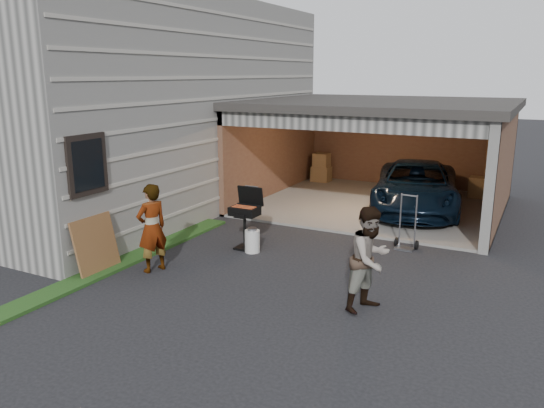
% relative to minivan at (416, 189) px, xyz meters
% --- Properties ---
extents(ground, '(80.00, 80.00, 0.00)m').
position_rel_minivan_xyz_m(ground, '(-1.87, -6.31, -0.63)').
color(ground, black).
rests_on(ground, ground).
extents(house, '(7.00, 11.00, 5.50)m').
position_rel_minivan_xyz_m(house, '(-7.87, -2.31, 2.12)').
color(house, '#474744').
rests_on(house, ground).
extents(groundcover_strip, '(0.50, 8.00, 0.06)m').
position_rel_minivan_xyz_m(groundcover_strip, '(-4.12, -7.31, -0.60)').
color(groundcover_strip, '#193814').
rests_on(groundcover_strip, ground).
extents(garage, '(6.80, 6.30, 2.90)m').
position_rel_minivan_xyz_m(garage, '(-1.11, 0.49, 1.24)').
color(garage, '#605E59').
rests_on(garage, ground).
extents(minivan, '(2.96, 4.89, 1.27)m').
position_rel_minivan_xyz_m(minivan, '(0.00, 0.00, 0.00)').
color(minivan, black).
rests_on(minivan, ground).
extents(woman, '(0.57, 0.70, 1.66)m').
position_rel_minivan_xyz_m(woman, '(-3.34, -6.63, 0.20)').
color(woman, '#C8D9FC').
rests_on(woman, ground).
extents(man, '(0.89, 0.98, 1.65)m').
position_rel_minivan_xyz_m(man, '(0.73, -6.39, 0.19)').
color(man, '#482E1C').
rests_on(man, ground).
extents(bbq_grill, '(0.58, 0.51, 1.29)m').
position_rel_minivan_xyz_m(bbq_grill, '(-2.47, -4.71, 0.14)').
color(bbq_grill, black).
rests_on(bbq_grill, ground).
extents(propane_tank, '(0.37, 0.37, 0.47)m').
position_rel_minivan_xyz_m(propane_tank, '(-2.23, -4.85, -0.40)').
color(propane_tank, silver).
rests_on(propane_tank, ground).
extents(plywood_panel, '(0.27, 0.96, 1.06)m').
position_rel_minivan_xyz_m(plywood_panel, '(-4.21, -7.18, -0.11)').
color(plywood_panel, brown).
rests_on(plywood_panel, ground).
extents(hand_truck, '(0.49, 0.37, 1.17)m').
position_rel_minivan_xyz_m(hand_truck, '(0.53, -3.17, -0.41)').
color(hand_truck, slate).
rests_on(hand_truck, ground).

